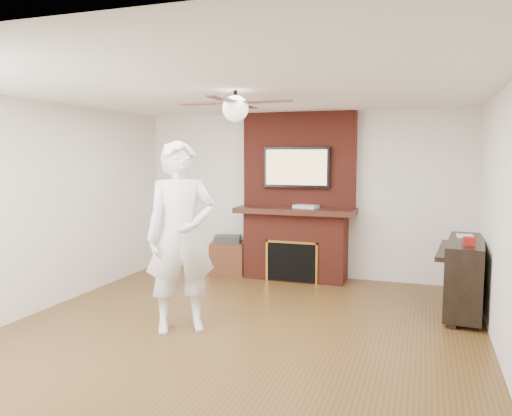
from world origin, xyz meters
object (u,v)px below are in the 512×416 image
(side_table, at_px, (228,256))
(piano, at_px, (464,274))
(fireplace, at_px, (297,213))
(person, at_px, (181,237))

(side_table, distance_m, piano, 3.53)
(fireplace, bearing_deg, piano, -24.37)
(side_table, xyz_separation_m, piano, (3.39, -0.97, 0.19))
(fireplace, distance_m, person, 2.67)
(fireplace, distance_m, side_table, 1.32)
(fireplace, xyz_separation_m, piano, (2.29, -1.04, -0.53))
(side_table, relative_size, piano, 0.46)
(piano, bearing_deg, person, -146.14)
(person, bearing_deg, side_table, 67.81)
(fireplace, height_order, side_table, fireplace)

